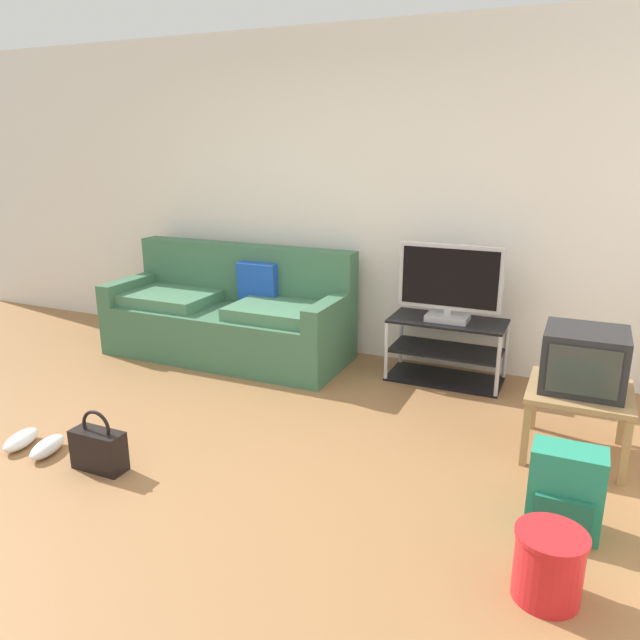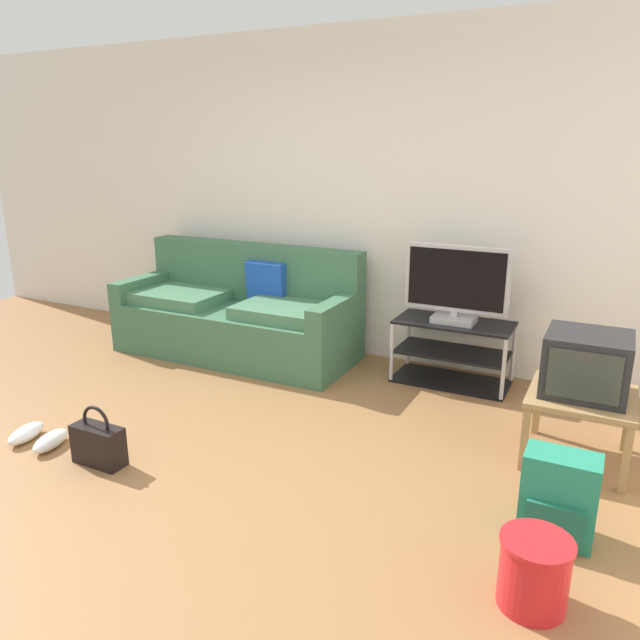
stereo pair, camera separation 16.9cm
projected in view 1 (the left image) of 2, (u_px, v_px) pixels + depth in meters
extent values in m
cube|color=olive|center=(183.00, 484.00, 3.32)|extent=(9.00, 9.80, 0.02)
cube|color=silver|center=(349.00, 198.00, 5.08)|extent=(9.00, 0.10, 2.70)
cube|color=#3D6B4C|center=(227.00, 332.00, 5.23)|extent=(2.09, 0.84, 0.43)
cube|color=#3D6B4C|center=(244.00, 273.00, 5.37)|extent=(2.09, 0.20, 0.50)
cube|color=#3D6B4C|center=(135.00, 287.00, 5.52)|extent=(0.14, 0.84, 0.18)
cube|color=#3D6B4C|center=(331.00, 310.00, 4.76)|extent=(0.14, 0.84, 0.18)
cube|color=#477857|center=(167.00, 298.00, 5.33)|extent=(0.84, 0.58, 0.10)
cube|color=#477857|center=(283.00, 312.00, 4.88)|extent=(0.84, 0.58, 0.10)
cube|color=blue|center=(259.00, 283.00, 5.20)|extent=(0.36, 0.15, 0.37)
cube|color=black|center=(448.00, 321.00, 4.62)|extent=(0.87, 0.43, 0.02)
cube|color=black|center=(446.00, 350.00, 4.69)|extent=(0.84, 0.42, 0.02)
cube|color=black|center=(444.00, 379.00, 4.76)|extent=(0.87, 0.43, 0.02)
cylinder|color=#B7B7BC|center=(386.00, 351.00, 4.68)|extent=(0.03, 0.03, 0.49)
cylinder|color=#B7B7BC|center=(498.00, 366.00, 4.35)|extent=(0.03, 0.03, 0.49)
cylinder|color=#B7B7BC|center=(401.00, 336.00, 5.03)|extent=(0.03, 0.03, 0.49)
cylinder|color=#B7B7BC|center=(506.00, 350.00, 4.70)|extent=(0.03, 0.03, 0.49)
cube|color=#B2B2B7|center=(448.00, 317.00, 4.59)|extent=(0.31, 0.22, 0.05)
cube|color=#B2B2B7|center=(448.00, 312.00, 4.58)|extent=(0.05, 0.04, 0.04)
cube|color=#B2B2B7|center=(450.00, 277.00, 4.51)|extent=(0.78, 0.04, 0.50)
cube|color=black|center=(449.00, 278.00, 4.49)|extent=(0.72, 0.01, 0.44)
cube|color=#9E7A4C|center=(580.00, 391.00, 3.51)|extent=(0.57, 0.57, 0.03)
cube|color=#9E7A4C|center=(526.00, 434.00, 3.45)|extent=(0.04, 0.04, 0.39)
cube|color=#9E7A4C|center=(625.00, 452.00, 3.25)|extent=(0.04, 0.04, 0.39)
cube|color=#9E7A4C|center=(534.00, 400.00, 3.90)|extent=(0.04, 0.04, 0.39)
cube|color=#9E7A4C|center=(622.00, 415.00, 3.70)|extent=(0.04, 0.04, 0.39)
cube|color=#232326|center=(584.00, 359.00, 3.48)|extent=(0.45, 0.42, 0.35)
cube|color=#333833|center=(583.00, 372.00, 3.29)|extent=(0.37, 0.01, 0.28)
cube|color=#238466|center=(566.00, 490.00, 2.86)|extent=(0.33, 0.20, 0.43)
cube|color=#1A634C|center=(562.00, 517.00, 2.78)|extent=(0.25, 0.04, 0.19)
cylinder|color=#1A634C|center=(547.00, 470.00, 2.99)|extent=(0.04, 0.04, 0.34)
cylinder|color=#1A634C|center=(588.00, 478.00, 2.92)|extent=(0.04, 0.04, 0.34)
cube|color=black|center=(99.00, 450.00, 3.42)|extent=(0.32, 0.13, 0.23)
torus|color=black|center=(96.00, 427.00, 3.38)|extent=(0.20, 0.02, 0.20)
cylinder|color=red|center=(548.00, 565.00, 2.44)|extent=(0.27, 0.27, 0.30)
cylinder|color=red|center=(552.00, 535.00, 2.40)|extent=(0.29, 0.29, 0.02)
ellipsoid|color=white|center=(21.00, 440.00, 3.70)|extent=(0.18, 0.30, 0.09)
ellipsoid|color=white|center=(47.00, 447.00, 3.61)|extent=(0.18, 0.30, 0.09)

